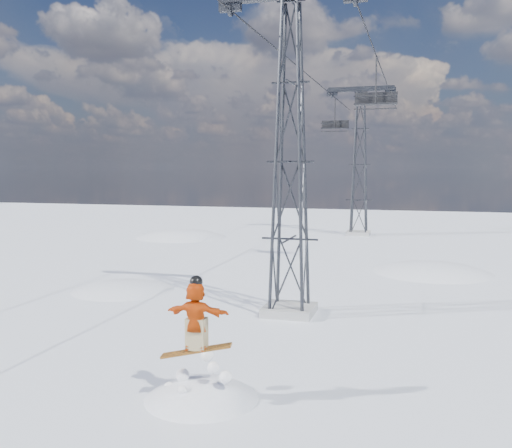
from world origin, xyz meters
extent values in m
plane|color=white|center=(0.00, 0.00, 0.00)|extent=(120.00, 120.00, 0.00)
sphere|color=white|center=(-12.00, 28.00, -10.40)|extent=(22.00, 22.00, 22.00)
cube|color=#999999|center=(0.80, 8.00, 0.15)|extent=(1.80, 1.80, 0.30)
cube|color=#27292E|center=(-1.40, 8.00, 11.05)|extent=(0.80, 0.25, 0.50)
cube|color=#999999|center=(0.80, 33.00, 0.15)|extent=(1.80, 1.80, 0.30)
cube|color=#27292E|center=(0.80, 33.00, 11.25)|extent=(5.00, 0.35, 0.35)
cube|color=#27292E|center=(-1.40, 33.00, 11.05)|extent=(0.80, 0.25, 0.50)
cube|color=#27292E|center=(3.00, 33.00, 11.05)|extent=(0.80, 0.25, 0.50)
cylinder|color=black|center=(-1.40, 19.50, 10.85)|extent=(0.06, 51.00, 0.06)
cylinder|color=black|center=(3.00, 19.50, 10.85)|extent=(0.06, 51.00, 0.06)
cube|color=orange|center=(0.50, -0.27, 1.23)|extent=(1.62, 0.61, 0.34)
imported|color=#CE4209|center=(0.50, -0.27, 2.03)|extent=(1.45, 0.48, 1.55)
cube|color=#9B8B60|center=(0.50, -0.27, 1.61)|extent=(0.44, 0.34, 0.71)
sphere|color=black|center=(0.50, -0.27, 2.79)|extent=(0.29, 0.29, 0.29)
cylinder|color=black|center=(3.00, 18.03, 9.67)|extent=(0.09, 0.09, 2.36)
cube|color=black|center=(3.00, 18.03, 8.49)|extent=(2.14, 0.48, 0.09)
cube|color=black|center=(3.00, 18.26, 8.81)|extent=(2.14, 0.06, 0.59)
cylinder|color=black|center=(3.00, 17.76, 8.22)|extent=(2.14, 0.06, 0.06)
cylinder|color=black|center=(3.00, 17.71, 8.87)|extent=(2.14, 0.05, 0.05)
cylinder|color=black|center=(-1.40, 34.65, 9.64)|extent=(0.09, 0.09, 2.41)
cube|color=black|center=(-1.40, 34.65, 8.44)|extent=(2.19, 0.49, 0.09)
cube|color=black|center=(-1.40, 34.89, 8.77)|extent=(2.19, 0.07, 0.60)
cylinder|color=black|center=(-1.40, 34.38, 8.16)|extent=(2.19, 0.07, 0.07)
cylinder|color=black|center=(-1.40, 34.32, 8.82)|extent=(2.19, 0.05, 0.05)
camera|label=1|loc=(5.16, -11.80, 5.32)|focal=40.00mm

